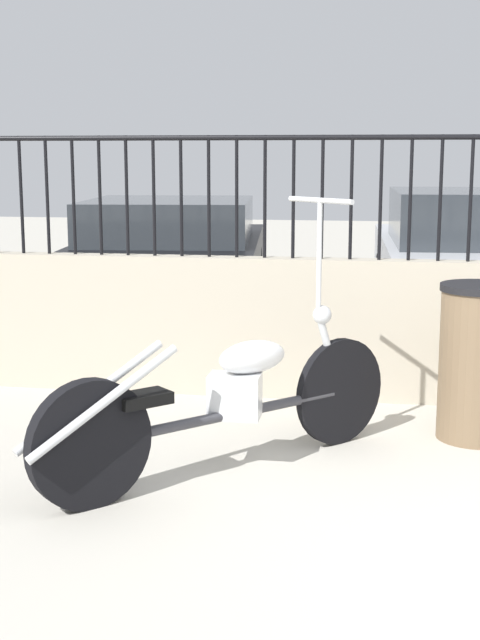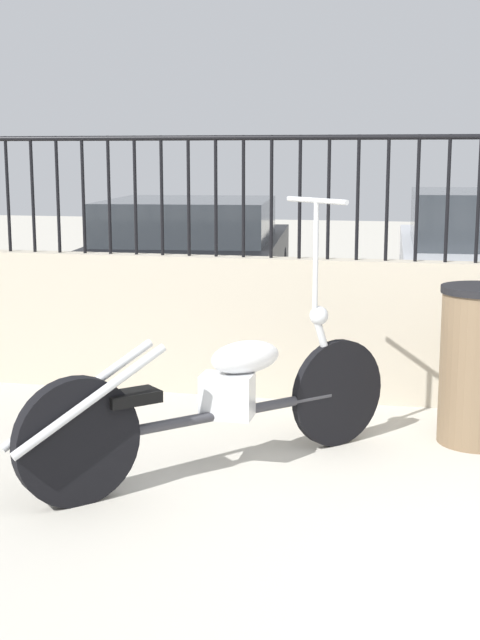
% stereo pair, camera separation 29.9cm
% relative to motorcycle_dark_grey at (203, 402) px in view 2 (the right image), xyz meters
% --- Properties ---
extents(motorcycle_dark_grey, '(1.71, 1.76, 1.48)m').
position_rel_motorcycle_dark_grey_xyz_m(motorcycle_dark_grey, '(0.00, 0.00, 0.00)').
color(motorcycle_dark_grey, black).
rests_on(motorcycle_dark_grey, ground_plane).
extents(trash_bin, '(0.49, 0.49, 0.95)m').
position_rel_motorcycle_dark_grey_xyz_m(trash_bin, '(1.46, 0.90, 0.07)').
color(trash_bin, brown).
rests_on(trash_bin, ground_plane).
extents(car_black, '(2.25, 4.18, 1.26)m').
position_rel_motorcycle_dark_grey_xyz_m(car_black, '(-1.30, 4.49, 0.24)').
color(car_black, black).
rests_on(car_black, ground_plane).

